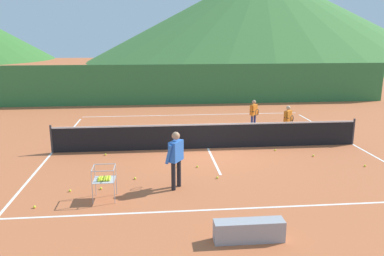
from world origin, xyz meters
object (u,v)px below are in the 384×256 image
object	(u,v)px
tennis_ball_6	(197,167)
courtside_bench	(249,231)
tennis_ball_0	(217,178)
tennis_ball_9	(35,207)
tennis_ball_2	(275,150)
tennis_ball_1	(70,191)
instructor	(176,155)
tennis_ball_5	(101,188)
student_0	(254,112)
tennis_ball_4	(177,166)
tennis_ball_11	(313,156)
tennis_ball_10	(135,178)
ball_cart	(104,179)
tennis_ball_3	(105,154)
tennis_net	(208,136)
tennis_ball_7	(365,166)
student_1	(288,118)

from	to	relation	value
tennis_ball_6	courtside_bench	size ratio (longest dim) A/B	0.05
tennis_ball_0	tennis_ball_9	size ratio (longest dim) A/B	1.00
tennis_ball_0	tennis_ball_2	world-z (taller)	same
tennis_ball_1	courtside_bench	distance (m)	5.32
instructor	tennis_ball_0	xyz separation A→B (m)	(1.29, 0.61, -0.96)
tennis_ball_5	tennis_ball_6	bearing A→B (deg)	28.34
student_0	tennis_ball_1	xyz separation A→B (m)	(-6.93, -6.70, -0.78)
instructor	tennis_ball_4	xyz separation A→B (m)	(0.14, 1.77, -0.96)
tennis_ball_6	tennis_ball_11	xyz separation A→B (m)	(4.28, 0.77, 0.00)
tennis_ball_4	tennis_ball_10	bearing A→B (deg)	-143.75
ball_cart	tennis_ball_10	size ratio (longest dim) A/B	13.22
instructor	tennis_ball_1	xyz separation A→B (m)	(-2.97, 0.01, -0.96)
courtside_bench	ball_cart	bearing A→B (deg)	143.25
tennis_ball_11	courtside_bench	distance (m)	6.64
student_0	ball_cart	distance (m)	9.38
student_0	tennis_ball_5	size ratio (longest dim) A/B	20.01
ball_cart	tennis_ball_3	xyz separation A→B (m)	(-0.45, 3.90, -0.55)
tennis_ball_10	tennis_net	bearing A→B (deg)	48.95
tennis_net	tennis_ball_6	xyz separation A→B (m)	(-0.65, -2.16, -0.47)
tennis_net	tennis_ball_2	size ratio (longest dim) A/B	172.21
tennis_ball_4	tennis_ball_9	bearing A→B (deg)	-144.03
tennis_ball_2	tennis_ball_11	distance (m)	1.41
tennis_ball_4	tennis_ball_3	bearing A→B (deg)	148.61
instructor	tennis_ball_4	size ratio (longest dim) A/B	24.37
tennis_ball_3	courtside_bench	world-z (taller)	courtside_bench
tennis_ball_6	tennis_ball_7	world-z (taller)	same
tennis_ball_10	tennis_ball_6	bearing A→B (deg)	23.81
tennis_ball_1	tennis_ball_5	world-z (taller)	same
instructor	tennis_ball_1	size ratio (longest dim) A/B	24.37
tennis_ball_6	tennis_ball_7	size ratio (longest dim) A/B	1.00
tennis_ball_2	tennis_ball_6	distance (m)	3.51
tennis_net	tennis_ball_1	bearing A→B (deg)	-139.12
ball_cart	tennis_ball_9	distance (m)	1.84
tennis_ball_3	tennis_ball_11	world-z (taller)	same
tennis_ball_0	tennis_ball_5	world-z (taller)	same
tennis_ball_3	tennis_net	bearing A→B (deg)	7.74
tennis_ball_0	tennis_ball_7	xyz separation A→B (m)	(5.05, 0.60, 0.00)
ball_cart	tennis_ball_1	distance (m)	1.32
student_1	courtside_bench	distance (m)	9.08
tennis_ball_0	tennis_ball_6	size ratio (longest dim) A/B	1.00
student_1	ball_cart	size ratio (longest dim) A/B	1.50
ball_cart	courtside_bench	size ratio (longest dim) A/B	0.60
student_1	student_0	bearing A→B (deg)	126.61
student_1	tennis_ball_7	bearing A→B (deg)	-72.27
ball_cart	tennis_ball_9	world-z (taller)	ball_cart
courtside_bench	tennis_ball_1	bearing A→B (deg)	144.76
tennis_ball_1	ball_cart	bearing A→B (deg)	-30.04
tennis_ball_1	tennis_ball_5	size ratio (longest dim) A/B	1.00
instructor	tennis_ball_11	size ratio (longest dim) A/B	24.37
tennis_ball_9	tennis_ball_10	size ratio (longest dim) A/B	1.00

